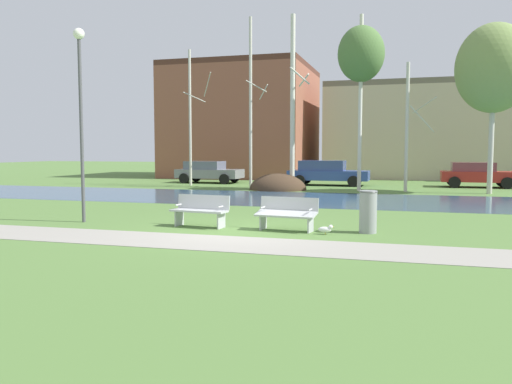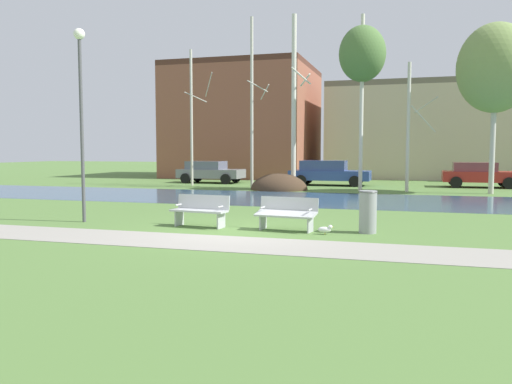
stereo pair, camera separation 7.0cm
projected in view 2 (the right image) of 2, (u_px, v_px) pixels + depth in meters
The scene contains 20 objects.
ground_plane at pixel (307, 198), 22.89m from camera, with size 120.00×120.00×0.00m, color #517538.
paved_path_strip at pixel (212, 243), 11.78m from camera, with size 60.00×1.90×0.01m, color gray.
river_band at pixel (305, 199), 22.28m from camera, with size 80.00×6.87×0.01m, color #33516B.
soil_mound at pixel (279, 190), 27.35m from camera, with size 3.04×2.58×1.74m, color #423021.
bench_left at pixel (200, 210), 14.21m from camera, with size 1.65×0.74×0.87m.
bench_right at pixel (287, 213), 13.52m from camera, with size 1.65×0.74×0.87m.
trash_bin at pixel (368, 211), 13.13m from camera, with size 0.47×0.47×1.08m.
seagull at pixel (325, 229), 12.92m from camera, with size 0.40×0.15×0.25m.
streetlamp at pixel (81, 95), 14.89m from camera, with size 0.32×0.32×5.57m.
birch_far_left at pixel (192, 117), 30.41m from camera, with size 1.46×2.34×7.93m.
birch_left at pixel (252, 103), 28.72m from camera, with size 1.13×1.98×9.39m.
birch_center_left at pixel (294, 102), 27.76m from camera, with size 1.09×1.87×9.29m.
birch_center at pixel (362, 55), 25.93m from camera, with size 2.33×2.33×8.86m.
birch_center_right at pixel (409, 126), 25.81m from camera, with size 1.47×2.69×6.44m.
birch_right at pixel (495, 68), 24.34m from camera, with size 3.50×3.50×8.06m.
parked_van_nearest_grey at pixel (210, 171), 33.04m from camera, with size 4.10×2.14×1.39m.
parked_sedan_second_blue at pixel (328, 172), 30.78m from camera, with size 4.73×2.13×1.48m.
parked_hatch_third_red at pixel (479, 174), 29.03m from camera, with size 4.06×2.04×1.41m.
building_brick_low at pixel (245, 122), 41.11m from camera, with size 10.52×10.00×8.61m.
building_beige_block at pixel (416, 131), 38.93m from camera, with size 12.75×7.41×7.00m.
Camera 2 is at (4.26, -12.50, 2.12)m, focal length 36.33 mm.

